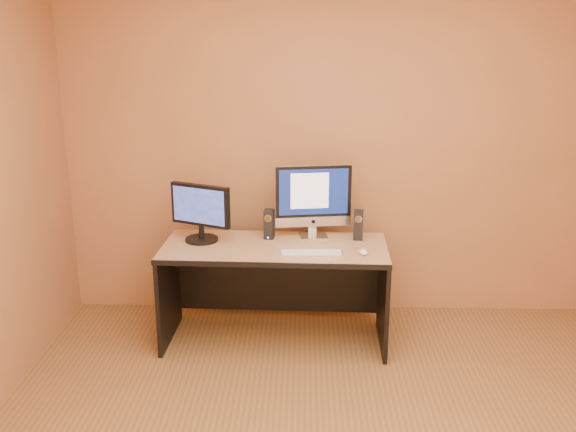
{
  "coord_description": "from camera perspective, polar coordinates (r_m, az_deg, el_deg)",
  "views": [
    {
      "loc": [
        -0.24,
        -2.63,
        2.11
      ],
      "look_at": [
        -0.34,
        1.33,
        0.94
      ],
      "focal_mm": 40.0,
      "sensor_mm": 36.0,
      "label": 1
    }
  ],
  "objects": [
    {
      "name": "walls",
      "position": [
        2.77,
        6.4,
        -0.69
      ],
      "size": [
        4.0,
        4.0,
        2.6
      ],
      "primitive_type": null,
      "color": "#9E6540",
      "rests_on": "ground"
    },
    {
      "name": "desk",
      "position": [
        4.44,
        -1.17,
        -6.94
      ],
      "size": [
        1.53,
        0.71,
        0.7
      ],
      "primitive_type": null,
      "rotation": [
        0.0,
        0.0,
        -0.03
      ],
      "color": "tan",
      "rests_on": "ground"
    },
    {
      "name": "imac",
      "position": [
        4.43,
        2.3,
        1.36
      ],
      "size": [
        0.56,
        0.28,
        0.52
      ],
      "primitive_type": null,
      "rotation": [
        0.0,
        0.0,
        0.15
      ],
      "color": "#B3B3B7",
      "rests_on": "desk"
    },
    {
      "name": "second_monitor",
      "position": [
        4.4,
        -7.76,
        0.26
      ],
      "size": [
        0.51,
        0.39,
        0.4
      ],
      "primitive_type": null,
      "rotation": [
        0.0,
        0.0,
        -0.42
      ],
      "color": "black",
      "rests_on": "desk"
    },
    {
      "name": "speaker_left",
      "position": [
        4.43,
        -1.69,
        -0.72
      ],
      "size": [
        0.07,
        0.08,
        0.21
      ],
      "primitive_type": null,
      "rotation": [
        0.0,
        0.0,
        -0.17
      ],
      "color": "black",
      "rests_on": "desk"
    },
    {
      "name": "speaker_right",
      "position": [
        4.44,
        6.27,
        -0.79
      ],
      "size": [
        0.07,
        0.07,
        0.21
      ],
      "primitive_type": null,
      "rotation": [
        0.0,
        0.0,
        -0.1
      ],
      "color": "black",
      "rests_on": "desk"
    },
    {
      "name": "keyboard",
      "position": [
        4.16,
        2.1,
        -3.29
      ],
      "size": [
        0.41,
        0.12,
        0.02
      ],
      "primitive_type": "cube",
      "rotation": [
        0.0,
        0.0,
        0.02
      ],
      "color": "silver",
      "rests_on": "desk"
    },
    {
      "name": "mouse",
      "position": [
        4.18,
        6.74,
        -3.17
      ],
      "size": [
        0.06,
        0.1,
        0.03
      ],
      "primitive_type": "ellipsoid",
      "rotation": [
        0.0,
        0.0,
        -0.03
      ],
      "color": "white",
      "rests_on": "desk"
    },
    {
      "name": "cable_a",
      "position": [
        4.58,
        2.59,
        -1.47
      ],
      "size": [
        0.07,
        0.2,
        0.01
      ],
      "primitive_type": "cylinder",
      "rotation": [
        1.57,
        0.0,
        0.33
      ],
      "color": "black",
      "rests_on": "desk"
    },
    {
      "name": "cable_b",
      "position": [
        4.58,
        1.55,
        -1.47
      ],
      "size": [
        0.08,
        0.16,
        0.01
      ],
      "primitive_type": "cylinder",
      "rotation": [
        1.57,
        0.0,
        -0.44
      ],
      "color": "black",
      "rests_on": "desk"
    }
  ]
}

